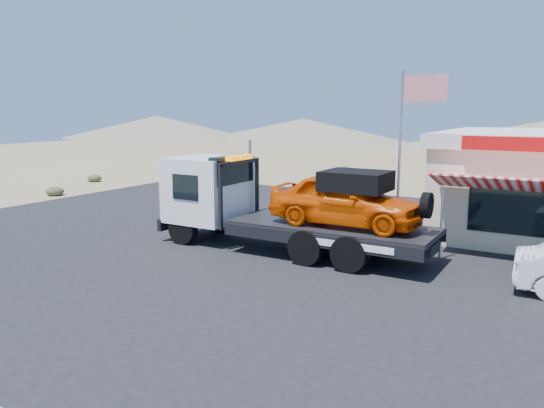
# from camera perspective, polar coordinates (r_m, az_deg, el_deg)

# --- Properties ---
(ground) EXTENTS (120.00, 120.00, 0.00)m
(ground) POSITION_cam_1_polar(r_m,az_deg,el_deg) (17.59, -6.28, -5.56)
(ground) COLOR #866A4C
(ground) RESTS_ON ground
(asphalt_lot) EXTENTS (32.00, 24.00, 0.02)m
(asphalt_lot) POSITION_cam_1_polar(r_m,az_deg,el_deg) (19.05, 4.01, -4.27)
(asphalt_lot) COLOR black
(asphalt_lot) RESTS_ON ground
(tow_truck) EXTENTS (9.44, 2.80, 3.16)m
(tow_truck) POSITION_cam_1_polar(r_m,az_deg,el_deg) (17.78, 1.38, 0.28)
(tow_truck) COLOR black
(tow_truck) RESTS_ON asphalt_lot
(flagpole) EXTENTS (1.55, 0.10, 6.00)m
(flagpole) POSITION_cam_1_polar(r_m,az_deg,el_deg) (18.82, 14.31, 6.85)
(flagpole) COLOR #99999E
(flagpole) RESTS_ON asphalt_lot
(desert_scrub) EXTENTS (23.08, 35.27, 0.71)m
(desert_scrub) POSITION_cam_1_polar(r_m,az_deg,el_deg) (33.20, -15.49, 2.04)
(desert_scrub) COLOR #384022
(desert_scrub) RESTS_ON ground
(distant_hills) EXTENTS (126.00, 48.00, 4.20)m
(distant_hills) POSITION_cam_1_polar(r_m,az_deg,el_deg) (71.58, 14.37, 7.50)
(distant_hills) COLOR #726B59
(distant_hills) RESTS_ON ground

